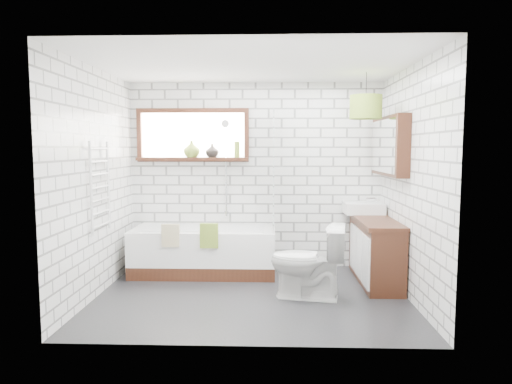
{
  "coord_description": "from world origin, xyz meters",
  "views": [
    {
      "loc": [
        0.22,
        -4.91,
        1.63
      ],
      "look_at": [
        0.04,
        0.25,
        1.13
      ],
      "focal_mm": 32.0,
      "sensor_mm": 36.0,
      "label": 1
    }
  ],
  "objects_px": {
    "basin": "(363,208)",
    "pendant": "(366,107)",
    "bathtub": "(204,251)",
    "toilet": "(307,261)",
    "vanity": "(375,250)"
  },
  "relations": [
    {
      "from": "toilet",
      "to": "bathtub",
      "type": "bearing_deg",
      "value": -116.92
    },
    {
      "from": "vanity",
      "to": "toilet",
      "type": "xyz_separation_m",
      "value": [
        -0.87,
        -0.64,
        0.02
      ]
    },
    {
      "from": "bathtub",
      "to": "pendant",
      "type": "height_order",
      "value": "pendant"
    },
    {
      "from": "vanity",
      "to": "toilet",
      "type": "height_order",
      "value": "toilet"
    },
    {
      "from": "vanity",
      "to": "pendant",
      "type": "distance_m",
      "value": 1.73
    },
    {
      "from": "basin",
      "to": "pendant",
      "type": "xyz_separation_m",
      "value": [
        -0.11,
        -0.58,
        1.26
      ]
    },
    {
      "from": "bathtub",
      "to": "vanity",
      "type": "height_order",
      "value": "vanity"
    },
    {
      "from": "bathtub",
      "to": "vanity",
      "type": "relative_size",
      "value": 1.36
    },
    {
      "from": "bathtub",
      "to": "vanity",
      "type": "distance_m",
      "value": 2.16
    },
    {
      "from": "bathtub",
      "to": "basin",
      "type": "distance_m",
      "value": 2.15
    },
    {
      "from": "bathtub",
      "to": "basin",
      "type": "height_order",
      "value": "basin"
    },
    {
      "from": "bathtub",
      "to": "basin",
      "type": "bearing_deg",
      "value": 4.83
    },
    {
      "from": "bathtub",
      "to": "pendant",
      "type": "xyz_separation_m",
      "value": [
        1.96,
        -0.41,
        1.8
      ]
    },
    {
      "from": "bathtub",
      "to": "toilet",
      "type": "bearing_deg",
      "value": -37.0
    },
    {
      "from": "basin",
      "to": "bathtub",
      "type": "bearing_deg",
      "value": -175.17
    }
  ]
}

